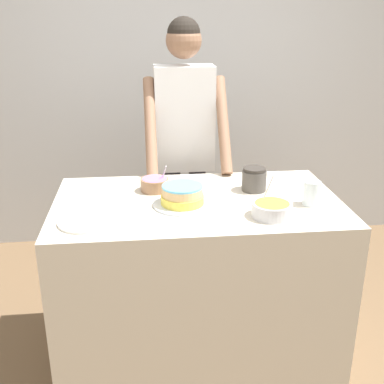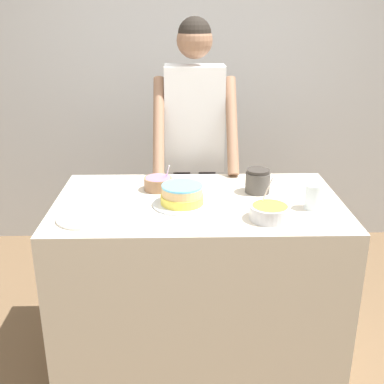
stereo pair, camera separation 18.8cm
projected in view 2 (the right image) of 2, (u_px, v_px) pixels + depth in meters
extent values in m
cube|color=silver|center=(192.00, 81.00, 3.72)|extent=(10.00, 0.05, 2.60)
cube|color=beige|center=(198.00, 279.00, 2.60)|extent=(1.45, 0.84, 0.91)
cylinder|color=#2D2D38|center=(182.00, 227.00, 3.27)|extent=(0.11, 0.11, 0.86)
cylinder|color=#2D2D38|center=(206.00, 227.00, 3.28)|extent=(0.11, 0.11, 0.86)
cube|color=white|center=(195.00, 118.00, 3.01)|extent=(0.37, 0.20, 0.65)
cylinder|color=#8E664C|center=(159.00, 126.00, 2.84)|extent=(0.07, 0.41, 0.54)
cylinder|color=#8E664C|center=(232.00, 125.00, 2.85)|extent=(0.07, 0.41, 0.54)
sphere|color=#8E664C|center=(195.00, 40.00, 2.84)|extent=(0.22, 0.22, 0.22)
sphere|color=black|center=(195.00, 34.00, 2.83)|extent=(0.20, 0.20, 0.20)
cylinder|color=silver|center=(182.00, 204.00, 2.38)|extent=(0.29, 0.29, 0.01)
cylinder|color=#F2DB4C|center=(182.00, 199.00, 2.37)|extent=(0.21, 0.21, 0.04)
cylinder|color=#DBB275|center=(182.00, 191.00, 2.36)|extent=(0.20, 0.20, 0.04)
cylinder|color=#60B7E0|center=(182.00, 186.00, 2.35)|extent=(0.20, 0.20, 0.01)
cylinder|color=silver|center=(270.00, 212.00, 2.21)|extent=(0.19, 0.19, 0.07)
cylinder|color=#EF9938|center=(270.00, 207.00, 2.20)|extent=(0.16, 0.16, 0.01)
cylinder|color=silver|center=(265.00, 195.00, 2.25)|extent=(0.07, 0.02, 0.17)
cylinder|color=#936B4C|center=(158.00, 184.00, 2.58)|extent=(0.15, 0.15, 0.07)
cylinder|color=#9E66B7|center=(158.00, 179.00, 2.57)|extent=(0.13, 0.13, 0.01)
cylinder|color=silver|center=(167.00, 175.00, 2.58)|extent=(0.04, 0.07, 0.13)
cylinder|color=silver|center=(313.00, 197.00, 2.32)|extent=(0.08, 0.08, 0.12)
cylinder|color=white|center=(86.00, 218.00, 2.22)|extent=(0.27, 0.27, 0.01)
cylinder|color=#4C4742|center=(258.00, 183.00, 2.53)|extent=(0.13, 0.13, 0.11)
cylinder|color=#322D28|center=(258.00, 171.00, 2.51)|extent=(0.12, 0.12, 0.02)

